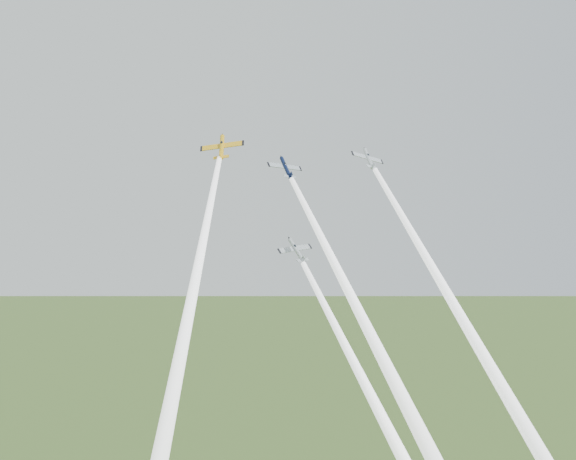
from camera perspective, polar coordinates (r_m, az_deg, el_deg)
The scene contains 8 objects.
plane_yellow at distance 139.30m, azimuth -5.26°, elevation 6.55°, with size 8.57×8.50×1.34m, color #ECAD14, non-canonical shape.
smoke_trail_yellow at distance 113.73m, azimuth -7.61°, elevation -5.33°, with size 2.47×2.47×67.32m, color white, non-canonical shape.
plane_navy at distance 136.83m, azimuth -0.18°, elevation 4.96°, with size 7.19×7.14×1.13m, color #0D1739, non-canonical shape.
smoke_trail_navy at distance 116.23m, azimuth 5.73°, elevation -6.65°, with size 2.47×2.47×64.07m, color white, non-canonical shape.
plane_silver_right at distance 139.11m, azimuth 6.38°, elevation 5.63°, with size 7.10×7.05×1.11m, color silver, non-canonical shape.
smoke_trail_silver_right at distance 116.79m, azimuth 14.06°, elevation -7.64°, with size 2.47×2.47×74.92m, color white, non-canonical shape.
plane_silver_low at distance 130.88m, azimuth 0.67°, elevation -1.59°, with size 6.99×6.93×1.09m, color #ABB3B9, non-canonical shape.
smoke_trail_silver_low at distance 115.56m, azimuth 6.93°, elevation -13.53°, with size 2.47×2.47×58.85m, color white, non-canonical shape.
Camera 1 is at (-22.42, -134.14, 92.04)m, focal length 45.00 mm.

